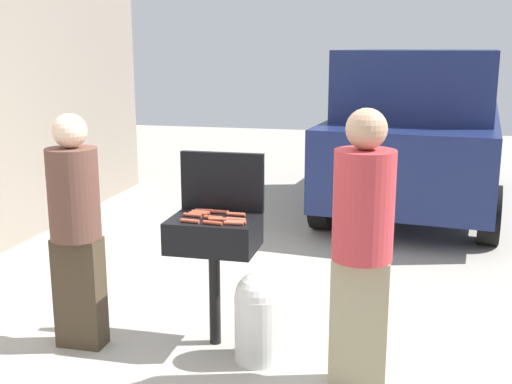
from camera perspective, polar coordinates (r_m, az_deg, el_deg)
name	(u,v)px	position (r m, az deg, el deg)	size (l,w,h in m)	color
ground_plane	(182,345)	(4.68, -6.59, -13.36)	(24.00, 24.00, 0.00)	#9E998E
bbq_grill	(214,238)	(4.41, -3.77, -4.14)	(0.60, 0.44, 0.92)	black
grill_lid_open	(222,182)	(4.53, -3.02, 0.92)	(0.60, 0.05, 0.42)	black
hot_dog_0	(213,218)	(4.34, -3.84, -2.29)	(0.03, 0.03, 0.13)	#AD4228
hot_dog_1	(204,211)	(4.53, -4.63, -1.66)	(0.03, 0.03, 0.13)	#B74C33
hot_dog_2	(198,214)	(4.45, -5.19, -1.94)	(0.03, 0.03, 0.13)	#B74C33
hot_dog_3	(220,212)	(4.49, -3.23, -1.77)	(0.03, 0.03, 0.13)	#B74C33
hot_dog_4	(234,223)	(4.20, -2.00, -2.79)	(0.03, 0.03, 0.13)	#C6593D
hot_dog_5	(218,219)	(4.29, -3.39, -2.45)	(0.03, 0.03, 0.13)	#C6593D
hot_dog_6	(236,220)	(4.29, -1.79, -2.46)	(0.03, 0.03, 0.13)	#C6593D
hot_dog_7	(213,223)	(4.21, -3.88, -2.76)	(0.03, 0.03, 0.13)	#AD4228
hot_dog_8	(236,214)	(4.42, -1.79, -2.00)	(0.03, 0.03, 0.13)	#C6593D
hot_dog_9	(190,221)	(4.27, -5.90, -2.58)	(0.03, 0.03, 0.13)	#B74C33
hot_dog_10	(236,222)	(4.23, -1.77, -2.68)	(0.03, 0.03, 0.13)	#C6593D
hot_dog_11	(193,215)	(4.41, -5.67, -2.06)	(0.03, 0.03, 0.13)	#B74C33
hot_dog_12	(201,212)	(4.48, -4.95, -1.81)	(0.03, 0.03, 0.13)	#C6593D
propane_tank	(258,315)	(4.32, 0.22, -10.89)	(0.32, 0.32, 0.62)	silver
person_left	(76,224)	(4.51, -15.77, -2.73)	(0.34, 0.34, 1.63)	#3F3323
person_right	(362,241)	(3.85, 9.43, -4.34)	(0.36, 0.36, 1.72)	gray
parked_minivan	(419,128)	(8.57, 14.35, 5.51)	(2.42, 4.58, 2.02)	navy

